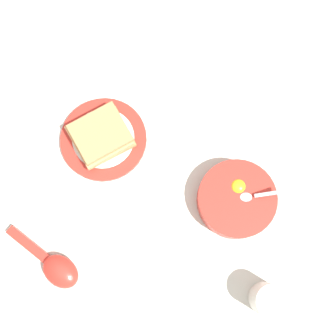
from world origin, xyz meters
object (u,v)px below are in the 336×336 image
(soup_spoon, at_px, (55,267))
(drinking_cup, at_px, (269,300))
(toast_sandwich, at_px, (101,135))
(toast_plate, at_px, (104,139))
(egg_bowl, at_px, (236,199))

(soup_spoon, distance_m, drinking_cup, 0.41)
(toast_sandwich, bearing_deg, toast_plate, -178.74)
(egg_bowl, xyz_separation_m, toast_sandwich, (0.27, -0.13, 0.01))
(toast_plate, xyz_separation_m, toast_sandwich, (0.00, 0.00, 0.02))
(egg_bowl, relative_size, toast_sandwich, 1.08)
(soup_spoon, bearing_deg, toast_plate, -106.62)
(toast_sandwich, relative_size, soup_spoon, 0.91)
(toast_sandwich, bearing_deg, drinking_cup, 136.06)
(egg_bowl, bearing_deg, drinking_cup, 105.52)
(toast_sandwich, distance_m, drinking_cup, 0.45)
(toast_sandwich, height_order, drinking_cup, drinking_cup)
(toast_plate, bearing_deg, soup_spoon, 73.38)
(toast_plate, bearing_deg, egg_bowl, 155.14)
(toast_plate, relative_size, toast_sandwich, 1.23)
(soup_spoon, bearing_deg, drinking_cup, 172.55)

